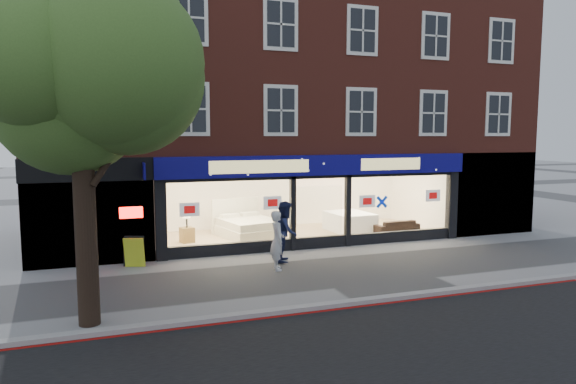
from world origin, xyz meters
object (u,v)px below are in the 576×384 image
display_bed (248,227)px  pedestrian_grey (277,240)px  mattress_stack (350,222)px  a_board (134,252)px  pedestrian_blue (286,231)px  sofa (396,227)px

display_bed → pedestrian_grey: pedestrian_grey is taller
display_bed → pedestrian_grey: (-0.34, -4.73, 0.40)m
mattress_stack → a_board: 8.98m
pedestrian_grey → pedestrian_blue: size_ratio=0.92×
pedestrian_blue → display_bed: bearing=26.1°
a_board → pedestrian_grey: pedestrian_grey is taller
mattress_stack → sofa: 1.86m
sofa → pedestrian_blue: size_ratio=0.96×
sofa → pedestrian_blue: 6.08m
pedestrian_blue → pedestrian_grey: bearing=170.0°
mattress_stack → pedestrian_blue: 5.37m
display_bed → sofa: display_bed is taller
a_board → pedestrian_blue: pedestrian_blue is taller
pedestrian_blue → sofa: bearing=-42.8°
pedestrian_grey → display_bed: bearing=3.4°
a_board → pedestrian_blue: (4.56, -0.84, 0.49)m
display_bed → mattress_stack: (4.21, -0.28, -0.00)m
a_board → pedestrian_grey: size_ratio=0.53×
mattress_stack → sofa: (1.52, -1.06, -0.11)m
display_bed → sofa: (5.73, -1.34, -0.11)m
mattress_stack → pedestrian_blue: pedestrian_blue is taller
a_board → display_bed: bearing=52.0°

